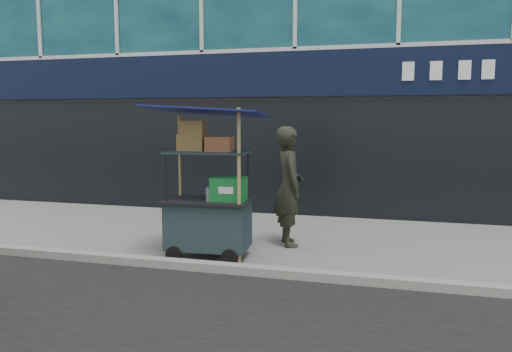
% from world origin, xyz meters
% --- Properties ---
extents(ground, '(80.00, 80.00, 0.00)m').
position_xyz_m(ground, '(0.00, 0.00, 0.00)').
color(ground, slate).
rests_on(ground, ground).
extents(curb, '(80.00, 0.18, 0.12)m').
position_xyz_m(curb, '(0.00, -0.20, 0.06)').
color(curb, gray).
rests_on(curb, ground).
extents(vendor_cart, '(1.71, 1.25, 2.21)m').
position_xyz_m(vendor_cart, '(-0.58, 0.42, 0.78)').
color(vendor_cart, '#1A2A2D').
rests_on(vendor_cart, ground).
extents(vendor_man, '(0.70, 0.82, 1.89)m').
position_xyz_m(vendor_man, '(0.38, 1.45, 0.95)').
color(vendor_man, black).
rests_on(vendor_man, ground).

